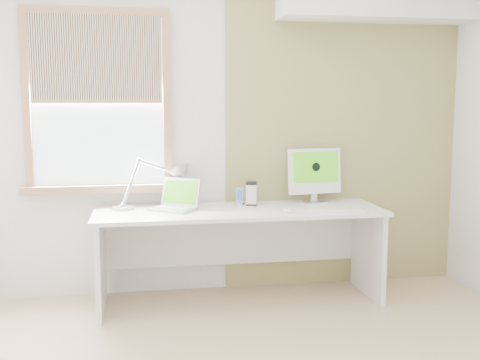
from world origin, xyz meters
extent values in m
cube|color=silver|center=(0.00, 1.76, 1.30)|extent=(4.00, 0.02, 2.60)
cube|color=silver|center=(0.00, -1.76, 1.30)|extent=(4.00, 0.02, 2.60)
cube|color=#989555|center=(1.00, 1.74, 1.30)|extent=(2.00, 0.02, 2.60)
cube|color=#8D6340|center=(-1.53, 1.72, 1.55)|extent=(0.06, 0.06, 1.42)
cube|color=#8D6340|center=(-0.47, 1.72, 1.55)|extent=(0.06, 0.06, 1.42)
cube|color=#8D6340|center=(-1.00, 1.72, 2.23)|extent=(1.00, 0.06, 0.06)
cube|color=#8D6340|center=(-1.00, 1.70, 0.87)|extent=(1.20, 0.14, 0.06)
cube|color=#D1E2F9|center=(-1.00, 1.74, 1.55)|extent=(1.00, 0.01, 1.30)
cube|color=beige|center=(-1.00, 1.70, 1.88)|extent=(0.98, 0.02, 0.65)
cube|color=#8D6340|center=(-1.00, 1.70, 1.55)|extent=(0.98, 0.03, 0.03)
cube|color=silver|center=(0.05, 1.38, 0.71)|extent=(2.20, 0.70, 0.03)
cube|color=silver|center=(-1.00, 1.38, 0.35)|extent=(0.04, 0.64, 0.70)
cube|color=silver|center=(1.10, 1.38, 0.35)|extent=(0.04, 0.64, 0.70)
cube|color=silver|center=(0.05, 1.70, 0.45)|extent=(2.08, 0.02, 0.48)
cylinder|color=#B5B7B9|center=(-0.83, 1.52, 0.74)|extent=(0.21, 0.21, 0.02)
sphere|color=#B5B7B9|center=(-0.83, 1.52, 0.76)|extent=(0.06, 0.06, 0.05)
cylinder|color=#B5B7B9|center=(-0.76, 1.54, 0.93)|extent=(0.16, 0.08, 0.35)
sphere|color=#B5B7B9|center=(-0.70, 1.56, 1.10)|extent=(0.05, 0.05, 0.04)
cylinder|color=#B5B7B9|center=(-0.54, 1.60, 1.04)|extent=(0.32, 0.08, 0.14)
sphere|color=#B5B7B9|center=(-0.39, 1.63, 0.99)|extent=(0.05, 0.05, 0.04)
cone|color=#B5B7B9|center=(-0.36, 1.64, 0.96)|extent=(0.28, 0.28, 0.21)
cube|color=#B5B7B9|center=(-0.45, 1.43, 0.74)|extent=(0.40, 0.38, 0.02)
cube|color=#B2B5B7|center=(-0.45, 1.43, 0.75)|extent=(0.31, 0.28, 0.00)
cube|color=#B5B7B9|center=(-0.38, 1.52, 0.85)|extent=(0.31, 0.25, 0.21)
cube|color=#3B9114|center=(-0.39, 1.51, 0.85)|extent=(0.26, 0.21, 0.17)
cylinder|color=#B5B7B9|center=(0.08, 1.57, 0.74)|extent=(0.08, 0.08, 0.02)
cube|color=#B5B7B9|center=(0.08, 1.57, 0.81)|extent=(0.06, 0.02, 0.12)
cube|color=#194C99|center=(0.09, 1.57, 0.81)|extent=(0.05, 0.01, 0.09)
cube|color=#B5B7B9|center=(0.18, 1.57, 0.82)|extent=(0.11, 0.15, 0.18)
cube|color=black|center=(0.18, 1.57, 0.90)|extent=(0.11, 0.15, 0.01)
cube|color=black|center=(0.18, 1.57, 0.74)|extent=(0.11, 0.15, 0.01)
cube|color=#B5B7B9|center=(0.71, 1.57, 0.74)|extent=(0.19, 0.17, 0.01)
cube|color=#B5B7B9|center=(0.71, 1.60, 0.81)|extent=(0.06, 0.03, 0.15)
cube|color=white|center=(0.71, 1.59, 0.99)|extent=(0.46, 0.14, 0.37)
cube|color=#3B9114|center=(0.71, 1.56, 1.02)|extent=(0.39, 0.08, 0.25)
cylinder|color=black|center=(0.71, 1.56, 1.02)|extent=(0.07, 0.02, 0.07)
cube|color=white|center=(0.75, 1.16, 0.74)|extent=(0.43, 0.17, 0.02)
cube|color=white|center=(0.75, 1.16, 0.75)|extent=(0.40, 0.14, 0.00)
ellipsoid|color=white|center=(0.38, 1.18, 0.74)|extent=(0.08, 0.11, 0.03)
camera|label=1|loc=(-0.68, -2.90, 1.53)|focal=43.16mm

